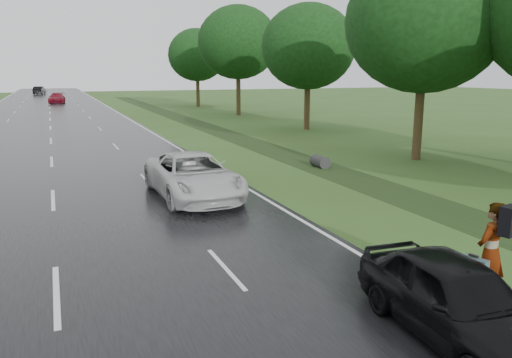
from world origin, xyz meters
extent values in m
plane|color=#314D1B|center=(0.00, 0.00, 0.00)|extent=(220.00, 220.00, 0.00)
cube|color=black|center=(0.00, 45.00, 0.02)|extent=(14.00, 180.00, 0.04)
cube|color=silver|center=(6.75, 45.00, 0.04)|extent=(0.12, 180.00, 0.01)
cube|color=silver|center=(0.00, 45.00, 0.04)|extent=(0.12, 180.00, 0.01)
cube|color=#1D3012|center=(11.50, 20.00, 0.00)|extent=(2.20, 120.00, 0.01)
cylinder|color=#2D2D2D|center=(11.50, 10.00, 0.25)|extent=(0.56, 1.00, 0.56)
cylinder|color=#3D2F19|center=(17.00, 10.00, 1.92)|extent=(0.44, 0.44, 3.84)
ellipsoid|color=black|center=(17.00, 10.00, 6.69)|extent=(7.60, 7.60, 6.84)
cylinder|color=#3D2F19|center=(18.20, 24.00, 1.76)|extent=(0.44, 0.44, 3.52)
ellipsoid|color=black|center=(18.20, 24.00, 6.14)|extent=(7.00, 7.00, 6.30)
cylinder|color=#3D2F19|center=(17.80, 38.00, 2.08)|extent=(0.44, 0.44, 4.16)
ellipsoid|color=black|center=(17.80, 38.00, 7.16)|extent=(8.00, 8.00, 7.20)
cylinder|color=#3D2F19|center=(17.50, 52.00, 1.84)|extent=(0.44, 0.44, 3.68)
ellipsoid|color=black|center=(17.50, 52.00, 6.38)|extent=(7.20, 7.20, 6.48)
imported|color=#A5998C|center=(7.68, -3.30, 0.98)|extent=(0.81, 0.64, 1.95)
cube|color=black|center=(7.75, -3.57, 1.67)|extent=(0.44, 0.33, 0.55)
cube|color=#3B5457|center=(7.25, -3.31, 0.72)|extent=(0.32, 0.58, 0.44)
cube|color=black|center=(7.25, -3.31, 0.98)|extent=(0.10, 0.19, 0.04)
imported|color=silver|center=(4.56, 6.58, 0.80)|extent=(2.62, 5.50, 1.51)
imported|color=black|center=(6.00, -4.20, 0.73)|extent=(1.92, 4.14, 1.37)
imported|color=maroon|center=(1.00, 65.87, 0.74)|extent=(2.52, 4.99, 1.39)
imported|color=black|center=(-1.71, 96.27, 0.81)|extent=(2.36, 4.87, 1.54)
camera|label=1|loc=(0.20, -9.88, 4.31)|focal=35.00mm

